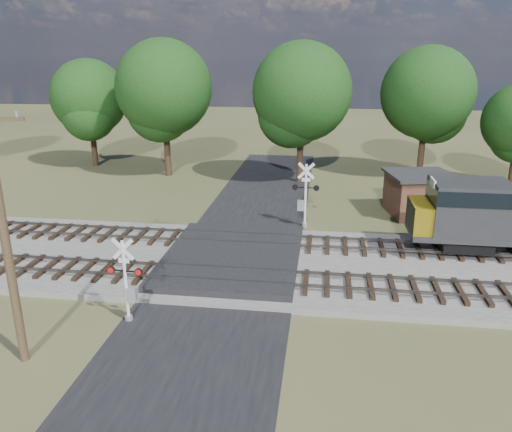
# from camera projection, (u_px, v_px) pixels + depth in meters

# --- Properties ---
(ground) EXTENTS (160.00, 160.00, 0.00)m
(ground) POSITION_uv_depth(u_px,v_px,m) (231.00, 268.00, 26.08)
(ground) COLOR #3D4726
(ground) RESTS_ON ground
(ballast_bed) EXTENTS (140.00, 10.00, 0.30)m
(ballast_bed) POSITION_uv_depth(u_px,v_px,m) (427.00, 272.00, 25.21)
(ballast_bed) COLOR gray
(ballast_bed) RESTS_ON ground
(road) EXTENTS (7.00, 60.00, 0.08)m
(road) POSITION_uv_depth(u_px,v_px,m) (231.00, 267.00, 26.07)
(road) COLOR black
(road) RESTS_ON ground
(crossing_panel) EXTENTS (7.00, 9.00, 0.62)m
(crossing_panel) POSITION_uv_depth(u_px,v_px,m) (232.00, 258.00, 26.45)
(crossing_panel) COLOR #262628
(crossing_panel) RESTS_ON ground
(track_near) EXTENTS (140.00, 2.60, 0.33)m
(track_near) POSITION_uv_depth(u_px,v_px,m) (287.00, 280.00, 23.67)
(track_near) COLOR black
(track_near) RESTS_ON ballast_bed
(track_far) EXTENTS (140.00, 2.60, 0.33)m
(track_far) POSITION_uv_depth(u_px,v_px,m) (294.00, 243.00, 28.37)
(track_far) COLOR black
(track_far) RESTS_ON ballast_bed
(crossing_signal_near) EXTENTS (1.50, 0.33, 3.73)m
(crossing_signal_near) POSITION_uv_depth(u_px,v_px,m) (128.00, 288.00, 20.37)
(crossing_signal_near) COLOR silver
(crossing_signal_near) RESTS_ON ground
(crossing_signal_far) EXTENTS (1.71, 0.37, 4.25)m
(crossing_signal_far) POSITION_uv_depth(u_px,v_px,m) (304.00, 201.00, 31.65)
(crossing_signal_far) COLOR silver
(crossing_signal_far) RESTS_ON ground
(utility_pole) EXTENTS (2.18, 0.90, 9.33)m
(utility_pole) POSITION_uv_depth(u_px,v_px,m) (4.00, 233.00, 16.73)
(utility_pole) COLOR #3B291B
(utility_pole) RESTS_ON ground
(equipment_shed) EXTENTS (4.98, 4.98, 2.90)m
(equipment_shed) POSITION_uv_depth(u_px,v_px,m) (419.00, 194.00, 34.28)
(equipment_shed) COLOR #472A1E
(equipment_shed) RESTS_ON ground
(treeline) EXTENTS (84.90, 11.66, 12.00)m
(treeline) POSITION_uv_depth(u_px,v_px,m) (336.00, 97.00, 42.42)
(treeline) COLOR black
(treeline) RESTS_ON ground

